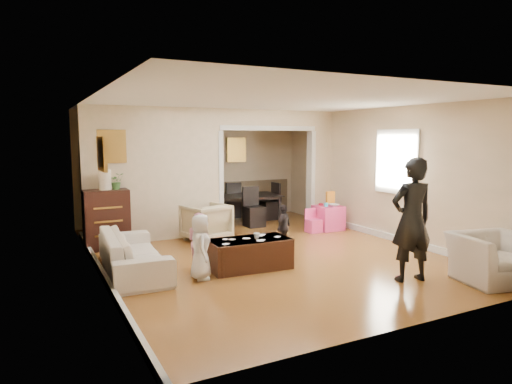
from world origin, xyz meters
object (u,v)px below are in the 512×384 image
child_kneel_a (201,247)px  child_kneel_b (200,241)px  coffee_table (249,254)px  play_table (328,218)px  dresser (107,219)px  child_toddler (284,227)px  cyan_cup (326,205)px  armchair_back (206,222)px  coffee_cup (257,236)px  table_lamp (105,180)px  dining_table (242,209)px  armchair_front (494,258)px  sofa (133,253)px  adult_person (412,220)px

child_kneel_a → child_kneel_b: child_kneel_a is taller
coffee_table → play_table: (2.84, 1.86, 0.03)m
dresser → child_toddler: (2.81, -1.54, -0.13)m
cyan_cup → child_kneel_a: size_ratio=0.09×
armchair_back → coffee_cup: (0.02, -2.13, 0.15)m
coffee_table → dresser: bearing=127.5°
coffee_cup → child_toddler: size_ratio=0.12×
armchair_back → table_lamp: bearing=-21.0°
coffee_cup → dining_table: 3.87m
armchair_front → coffee_table: armchair_front is taller
child_kneel_a → child_toddler: bearing=-51.1°
armchair_back → armchair_front: armchair_back is taller
table_lamp → child_toddler: 3.31m
armchair_front → play_table: size_ratio=1.88×
play_table → child_kneel_b: 3.87m
coffee_cup → child_toddler: 1.25m
sofa → coffee_cup: 1.87m
sofa → cyan_cup: (4.38, 1.19, 0.26)m
table_lamp → child_toddler: bearing=-28.7°
play_table → dining_table: size_ratio=0.30×
armchair_front → adult_person: bearing=164.3°
sofa → coffee_cup: bearing=-107.7°
dresser → table_lamp: size_ratio=3.00×
table_lamp → dining_table: table_lamp is taller
sofa → armchair_back: armchair_back is taller
armchair_back → dining_table: bearing=-149.6°
armchair_back → adult_person: bearing=100.5°
dresser → cyan_cup: (4.50, -0.48, 0.03)m
dresser → coffee_cup: dresser is taller
child_kneel_b → child_toddler: (1.75, 0.45, -0.03)m
adult_person → armchair_front: bearing=162.0°
coffee_cup → adult_person: adult_person is taller
coffee_table → child_kneel_b: size_ratio=1.40×
coffee_cup → cyan_cup: cyan_cup is taller
dresser → table_lamp: 0.72m
armchair_front → play_table: (0.05, 3.97, -0.07)m
dining_table → child_kneel_a: size_ratio=1.93×
dresser → child_toddler: dresser is taller
armchair_back → child_kneel_b: (-0.78, -1.78, 0.08)m
armchair_back → coffee_cup: 2.13m
dresser → cyan_cup: 4.52m
dresser → coffee_table: bearing=-52.5°
child_toddler → armchair_back: bearing=-90.2°
adult_person → child_toddler: 2.46m
play_table → child_kneel_b: (-3.54, -1.56, 0.18)m
sofa → table_lamp: table_lamp is taller
play_table → child_toddler: child_toddler is taller
sofa → play_table: bearing=-71.3°
coffee_cup → table_lamp: bearing=128.5°
coffee_cup → play_table: coffee_cup is taller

